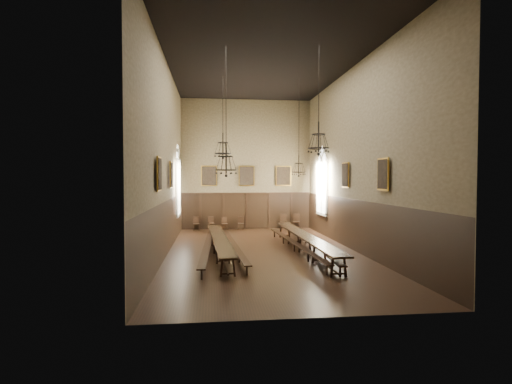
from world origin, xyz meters
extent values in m
cube|color=black|center=(0.00, 0.00, -0.01)|extent=(9.00, 18.00, 0.02)
cube|color=black|center=(0.00, 0.00, 9.01)|extent=(9.00, 18.00, 0.02)
cube|color=#7E6D4D|center=(0.00, 9.01, 4.50)|extent=(9.00, 0.02, 9.00)
cube|color=#7E6D4D|center=(0.00, -9.01, 4.50)|extent=(9.00, 0.02, 9.00)
cube|color=#7E6D4D|center=(-4.51, 0.00, 4.50)|extent=(0.02, 18.00, 9.00)
cube|color=#7E6D4D|center=(4.51, 0.00, 4.50)|extent=(0.02, 18.00, 9.00)
cube|color=black|center=(-2.06, -0.12, 0.73)|extent=(1.13, 9.84, 0.07)
cube|color=black|center=(1.99, -0.21, 0.80)|extent=(0.94, 10.73, 0.08)
cube|color=black|center=(-2.62, -0.06, 0.44)|extent=(0.66, 10.45, 0.05)
cube|color=black|center=(-1.40, 0.07, 0.41)|extent=(0.80, 9.69, 0.05)
cube|color=black|center=(1.53, 0.04, 0.44)|extent=(0.77, 10.33, 0.05)
cube|color=black|center=(2.48, -0.06, 0.46)|extent=(1.06, 10.73, 0.05)
cube|color=black|center=(-3.47, 8.45, 0.44)|extent=(0.45, 0.45, 0.05)
cube|color=black|center=(-3.47, 8.63, 0.69)|extent=(0.41, 0.08, 0.49)
cube|color=black|center=(-2.45, 8.56, 0.44)|extent=(0.48, 0.48, 0.05)
cube|color=black|center=(-2.45, 8.73, 0.68)|extent=(0.41, 0.12, 0.49)
cube|color=black|center=(-1.54, 8.53, 0.41)|extent=(0.46, 0.46, 0.05)
cube|color=black|center=(-1.54, 8.70, 0.64)|extent=(0.38, 0.12, 0.45)
cube|color=black|center=(-0.44, 8.51, 0.42)|extent=(0.46, 0.46, 0.05)
cube|color=black|center=(-0.44, 8.68, 0.65)|extent=(0.39, 0.12, 0.47)
cube|color=black|center=(2.54, 8.57, 0.48)|extent=(0.53, 0.53, 0.05)
cube|color=black|center=(2.54, 8.76, 0.75)|extent=(0.45, 0.13, 0.54)
cube|color=black|center=(3.46, 8.52, 0.49)|extent=(0.56, 0.56, 0.05)
cube|color=black|center=(3.46, 8.72, 0.77)|extent=(0.46, 0.15, 0.55)
cylinder|color=black|center=(-1.81, 2.86, 7.49)|extent=(0.03, 0.03, 3.02)
torus|color=black|center=(-1.81, 2.86, 4.87)|extent=(0.90, 0.90, 0.05)
torus|color=black|center=(-1.81, 2.86, 5.45)|extent=(0.57, 0.57, 0.04)
cylinder|color=black|center=(-1.81, 2.86, 5.35)|extent=(0.06, 0.06, 1.28)
cylinder|color=black|center=(2.33, 2.73, 6.90)|extent=(0.03, 0.03, 4.20)
torus|color=black|center=(2.33, 2.73, 3.87)|extent=(0.75, 0.75, 0.04)
torus|color=black|center=(2.33, 2.73, 4.36)|extent=(0.48, 0.48, 0.04)
cylinder|color=black|center=(2.33, 2.73, 4.27)|extent=(0.05, 0.05, 1.06)
cylinder|color=black|center=(-1.82, -2.11, 6.98)|extent=(0.03, 0.03, 4.04)
torus|color=black|center=(-1.82, -2.11, 3.88)|extent=(0.87, 0.87, 0.05)
torus|color=black|center=(-1.82, -2.11, 4.44)|extent=(0.55, 0.55, 0.04)
cylinder|color=black|center=(-1.82, -2.11, 4.34)|extent=(0.06, 0.06, 1.23)
cylinder|color=black|center=(1.96, -2.69, 7.43)|extent=(0.03, 0.03, 3.14)
torus|color=black|center=(1.96, -2.69, 4.77)|extent=(0.88, 0.88, 0.05)
torus|color=black|center=(1.96, -2.69, 5.34)|extent=(0.56, 0.56, 0.04)
cylinder|color=black|center=(1.96, -2.69, 5.24)|extent=(0.06, 0.06, 1.25)
cube|color=#B3832A|center=(-2.60, 8.88, 3.70)|extent=(1.10, 0.12, 1.40)
cube|color=black|center=(-2.60, 8.88, 3.70)|extent=(0.98, 0.02, 1.28)
cube|color=#B3832A|center=(0.00, 8.88, 3.70)|extent=(1.10, 0.12, 1.40)
cube|color=black|center=(0.00, 8.88, 3.70)|extent=(0.98, 0.02, 1.28)
cube|color=#B3832A|center=(2.60, 8.88, 3.70)|extent=(1.10, 0.12, 1.40)
cube|color=black|center=(2.60, 8.88, 3.70)|extent=(0.98, 0.02, 1.28)
cube|color=#B3832A|center=(-4.38, 1.00, 3.70)|extent=(0.12, 1.00, 1.30)
cube|color=black|center=(-4.38, 1.00, 3.70)|extent=(0.02, 0.88, 1.18)
cube|color=#B3832A|center=(-4.38, -3.50, 3.70)|extent=(0.12, 1.00, 1.30)
cube|color=black|center=(-4.38, -3.50, 3.70)|extent=(0.02, 0.88, 1.18)
cube|color=#B3832A|center=(4.38, 1.00, 3.70)|extent=(0.12, 1.00, 1.30)
cube|color=black|center=(4.38, 1.00, 3.70)|extent=(0.02, 0.88, 1.18)
cube|color=#B3832A|center=(4.38, -3.50, 3.70)|extent=(0.12, 1.00, 1.30)
cube|color=black|center=(4.38, -3.50, 3.70)|extent=(0.02, 0.88, 1.18)
camera|label=1|loc=(-2.43, -18.75, 3.54)|focal=28.00mm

